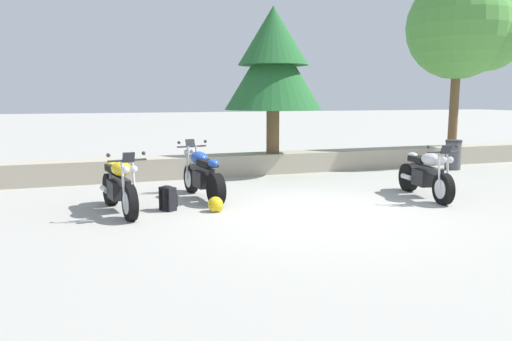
# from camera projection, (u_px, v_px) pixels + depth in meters

# --- Properties ---
(ground_plane) EXTENTS (120.00, 120.00, 0.00)m
(ground_plane) POSITION_uv_depth(u_px,v_px,m) (314.00, 213.00, 8.94)
(ground_plane) COLOR #A3A099
(stone_wall) EXTENTS (36.00, 0.80, 0.55)m
(stone_wall) POSITION_uv_depth(u_px,v_px,m) (237.00, 164.00, 13.38)
(stone_wall) COLOR #A89E89
(stone_wall) RESTS_ON ground
(motorcycle_yellow_near_left) EXTENTS (0.77, 2.06, 1.18)m
(motorcycle_yellow_near_left) POSITION_uv_depth(u_px,v_px,m) (119.00, 186.00, 8.94)
(motorcycle_yellow_near_left) COLOR black
(motorcycle_yellow_near_left) RESTS_ON ground
(motorcycle_blue_centre) EXTENTS (0.72, 2.06, 1.18)m
(motorcycle_blue_centre) POSITION_uv_depth(u_px,v_px,m) (202.00, 175.00, 10.21)
(motorcycle_blue_centre) COLOR black
(motorcycle_blue_centre) RESTS_ON ground
(motorcycle_silver_far_right) EXTENTS (0.68, 2.06, 1.18)m
(motorcycle_silver_far_right) POSITION_uv_depth(u_px,v_px,m) (426.00, 175.00, 10.27)
(motorcycle_silver_far_right) COLOR black
(motorcycle_silver_far_right) RESTS_ON ground
(rider_backpack) EXTENTS (0.34, 0.35, 0.47)m
(rider_backpack) POSITION_uv_depth(u_px,v_px,m) (168.00, 198.00, 9.13)
(rider_backpack) COLOR black
(rider_backpack) RESTS_ON ground
(rider_helmet) EXTENTS (0.28, 0.28, 0.28)m
(rider_helmet) POSITION_uv_depth(u_px,v_px,m) (215.00, 204.00, 9.04)
(rider_helmet) COLOR yellow
(rider_helmet) RESTS_ON ground
(pine_tree_far_left) EXTENTS (2.66, 2.66, 3.96)m
(pine_tree_far_left) POSITION_uv_depth(u_px,v_px,m) (273.00, 61.00, 13.28)
(pine_tree_far_left) COLOR brown
(pine_tree_far_left) RESTS_ON stone_wall
(leafy_tree_mid_left) EXTENTS (3.33, 3.18, 5.26)m
(leafy_tree_mid_left) POSITION_uv_depth(u_px,v_px,m) (465.00, 30.00, 15.14)
(leafy_tree_mid_left) COLOR brown
(leafy_tree_mid_left) RESTS_ON stone_wall
(trash_bin) EXTENTS (0.46, 0.46, 0.86)m
(trash_bin) POSITION_uv_depth(u_px,v_px,m) (453.00, 155.00, 14.27)
(trash_bin) COLOR #4C4C51
(trash_bin) RESTS_ON ground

